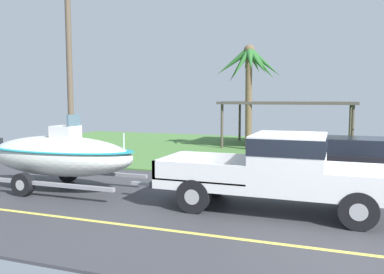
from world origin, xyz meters
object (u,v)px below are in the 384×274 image
object	(u,v)px
carport_awning	(289,104)
utility_pole	(69,59)
palm_tree_near_left	(250,69)
pickup_truck_towing	(287,169)
parked_sedan_near	(366,160)
boat_on_trailer	(59,155)

from	to	relation	value
carport_awning	utility_pole	bearing A→B (deg)	-135.62
carport_awning	palm_tree_near_left	xyz separation A→B (m)	(-1.73, -2.06, 1.77)
pickup_truck_towing	parked_sedan_near	xyz separation A→B (m)	(1.99, 4.63, -0.35)
pickup_truck_towing	parked_sedan_near	size ratio (longest dim) A/B	1.30
pickup_truck_towing	palm_tree_near_left	size ratio (longest dim) A/B	1.06
parked_sedan_near	carport_awning	size ratio (longest dim) A/B	0.63
pickup_truck_towing	parked_sedan_near	world-z (taller)	pickup_truck_towing
pickup_truck_towing	boat_on_trailer	distance (m)	6.53
boat_on_trailer	utility_pole	size ratio (longest dim) A/B	0.72
boat_on_trailer	parked_sedan_near	size ratio (longest dim) A/B	1.37
parked_sedan_near	utility_pole	size ratio (longest dim) A/B	0.52
pickup_truck_towing	carport_awning	distance (m)	12.79
boat_on_trailer	parked_sedan_near	world-z (taller)	boat_on_trailer
palm_tree_near_left	utility_pole	xyz separation A→B (m)	(-6.42, -5.92, 0.16)
pickup_truck_towing	boat_on_trailer	xyz separation A→B (m)	(-6.53, -0.00, -0.00)
palm_tree_near_left	pickup_truck_towing	bearing A→B (deg)	-73.37
palm_tree_near_left	utility_pole	size ratio (longest dim) A/B	0.65
palm_tree_near_left	utility_pole	distance (m)	8.74
boat_on_trailer	carport_awning	world-z (taller)	carport_awning
pickup_truck_towing	carport_awning	xyz separation A→B (m)	(-1.43, 12.64, 1.35)
carport_awning	palm_tree_near_left	size ratio (longest dim) A/B	1.28
palm_tree_near_left	utility_pole	world-z (taller)	utility_pole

